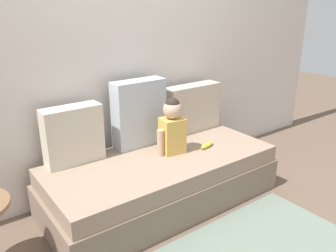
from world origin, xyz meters
TOP-DOWN VIEW (x-y plane):
  - ground_plane at (0.00, 0.00)m, footprint 12.00×12.00m
  - back_wall at (0.00, 0.55)m, footprint 5.10×0.10m
  - couch at (0.00, 0.00)m, footprint 1.90×0.85m
  - throw_pillow_left at (-0.59, 0.32)m, footprint 0.44×0.16m
  - throw_pillow_center at (0.00, 0.32)m, footprint 0.46×0.16m
  - throw_pillow_right at (0.59, 0.32)m, footprint 0.57×0.16m
  - toddler at (0.13, 0.03)m, footprint 0.29×0.18m
  - banana at (0.42, -0.08)m, footprint 0.18×0.08m

SIDE VIEW (x-z plane):
  - ground_plane at x=0.00m, z-range 0.00..0.00m
  - couch at x=0.00m, z-range 0.00..0.41m
  - banana at x=0.42m, z-range 0.41..0.45m
  - throw_pillow_right at x=0.59m, z-range 0.41..0.86m
  - throw_pillow_left at x=-0.59m, z-range 0.41..0.86m
  - toddler at x=0.13m, z-range 0.40..0.87m
  - throw_pillow_center at x=0.00m, z-range 0.41..0.98m
  - back_wall at x=0.00m, z-range 0.00..2.37m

